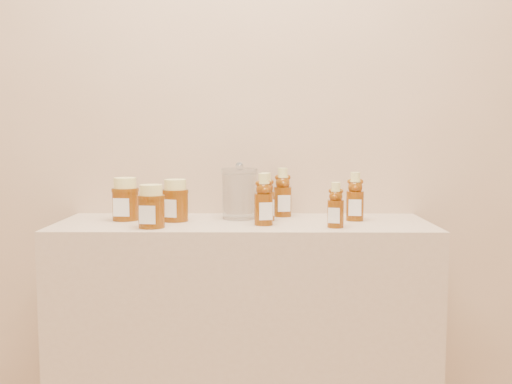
# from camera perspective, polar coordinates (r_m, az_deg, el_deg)

# --- Properties ---
(wall_back) EXTENTS (3.50, 0.02, 2.70)m
(wall_back) POSITION_cam_1_polar(r_m,az_deg,el_deg) (2.03, -1.11, 10.53)
(wall_back) COLOR tan
(wall_back) RESTS_ON ground
(display_table) EXTENTS (1.20, 0.40, 0.90)m
(display_table) POSITION_cam_1_polar(r_m,az_deg,el_deg) (1.96, -1.22, -16.09)
(display_table) COLOR tan
(display_table) RESTS_ON ground
(bear_bottle_back_left) EXTENTS (0.07, 0.07, 0.18)m
(bear_bottle_back_left) POSITION_cam_1_polar(r_m,az_deg,el_deg) (1.86, 1.00, -0.17)
(bear_bottle_back_left) COLOR #5E2B07
(bear_bottle_back_left) RESTS_ON display_table
(bear_bottle_back_mid) EXTENTS (0.07, 0.07, 0.19)m
(bear_bottle_back_mid) POSITION_cam_1_polar(r_m,az_deg,el_deg) (1.96, 2.68, 0.30)
(bear_bottle_back_mid) COLOR #5E2B07
(bear_bottle_back_mid) RESTS_ON display_table
(bear_bottle_back_right) EXTENTS (0.07, 0.07, 0.18)m
(bear_bottle_back_right) POSITION_cam_1_polar(r_m,az_deg,el_deg) (1.89, 9.88, -0.13)
(bear_bottle_back_right) COLOR #5E2B07
(bear_bottle_back_right) RESTS_ON display_table
(bear_bottle_front_left) EXTENTS (0.07, 0.07, 0.18)m
(bear_bottle_front_left) POSITION_cam_1_polar(r_m,az_deg,el_deg) (1.77, 0.77, -0.39)
(bear_bottle_front_left) COLOR #5E2B07
(bear_bottle_front_left) RESTS_ON display_table
(bear_bottle_front_right) EXTENTS (0.07, 0.07, 0.16)m
(bear_bottle_front_right) POSITION_cam_1_polar(r_m,az_deg,el_deg) (1.74, 7.98, -0.99)
(bear_bottle_front_right) COLOR #5E2B07
(bear_bottle_front_right) RESTS_ON display_table
(honey_jar_left) EXTENTS (0.10, 0.10, 0.14)m
(honey_jar_left) POSITION_cam_1_polar(r_m,az_deg,el_deg) (1.92, -12.93, -0.69)
(honey_jar_left) COLOR #5E2B07
(honey_jar_left) RESTS_ON display_table
(honey_jar_back) EXTENTS (0.11, 0.11, 0.14)m
(honey_jar_back) POSITION_cam_1_polar(r_m,az_deg,el_deg) (1.87, -8.07, -0.83)
(honey_jar_back) COLOR #5E2B07
(honey_jar_back) RESTS_ON display_table
(honey_jar_front) EXTENTS (0.09, 0.09, 0.13)m
(honey_jar_front) POSITION_cam_1_polar(r_m,az_deg,el_deg) (1.75, -10.42, -1.41)
(honey_jar_front) COLOR #5E2B07
(honey_jar_front) RESTS_ON display_table
(glass_canister) EXTENTS (0.14, 0.14, 0.18)m
(glass_canister) POSITION_cam_1_polar(r_m,az_deg,el_deg) (1.90, -1.67, 0.06)
(glass_canister) COLOR white
(glass_canister) RESTS_ON display_table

